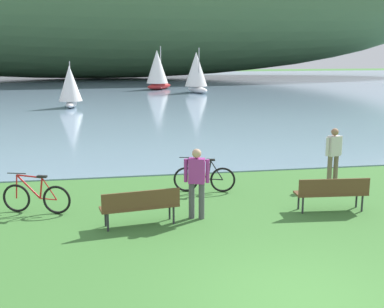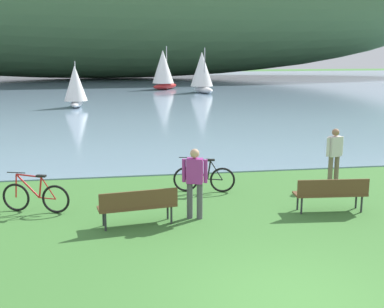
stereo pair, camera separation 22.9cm
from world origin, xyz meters
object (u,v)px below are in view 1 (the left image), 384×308
(sailboat_far_off, at_px, (196,72))
(park_bench_near_camera, at_px, (140,204))
(person_at_shoreline, at_px, (334,152))
(bicycle_beside_path, at_px, (36,197))
(sailboat_nearest_to_shore, at_px, (70,86))
(person_on_the_grass, at_px, (197,179))
(sailboat_mid_bay, at_px, (157,69))
(park_bench_further_along, at_px, (332,191))
(bicycle_leaning_near_bench, at_px, (204,178))

(sailboat_far_off, bearing_deg, park_bench_near_camera, -102.80)
(person_at_shoreline, bearing_deg, bicycle_beside_path, -171.83)
(sailboat_nearest_to_shore, bearing_deg, person_on_the_grass, -79.96)
(bicycle_beside_path, xyz_separation_m, sailboat_far_off, (10.59, 34.33, 1.63))
(park_bench_near_camera, distance_m, sailboat_mid_bay, 40.73)
(sailboat_far_off, bearing_deg, bicycle_beside_path, -107.14)
(person_on_the_grass, bearing_deg, park_bench_further_along, -1.37)
(bicycle_leaning_near_bench, bearing_deg, park_bench_near_camera, -128.71)
(park_bench_further_along, height_order, bicycle_beside_path, bicycle_beside_path)
(sailboat_nearest_to_shore, bearing_deg, park_bench_near_camera, -83.17)
(park_bench_near_camera, distance_m, person_on_the_grass, 1.47)
(bicycle_leaning_near_bench, bearing_deg, sailboat_far_off, 79.58)
(sailboat_mid_bay, bearing_deg, bicycle_leaning_near_bench, -94.37)
(sailboat_nearest_to_shore, height_order, sailboat_far_off, sailboat_far_off)
(park_bench_near_camera, height_order, park_bench_further_along, same)
(park_bench_near_camera, relative_size, person_at_shoreline, 1.08)
(park_bench_near_camera, xyz_separation_m, sailboat_mid_bay, (4.91, 40.40, 1.60))
(park_bench_near_camera, height_order, sailboat_mid_bay, sailboat_mid_bay)
(park_bench_further_along, bearing_deg, sailboat_nearest_to_shore, 107.52)
(sailboat_nearest_to_shore, bearing_deg, sailboat_mid_bay, 63.13)
(sailboat_mid_bay, bearing_deg, park_bench_near_camera, -96.93)
(park_bench_near_camera, relative_size, sailboat_nearest_to_shore, 0.57)
(sailboat_nearest_to_shore, bearing_deg, sailboat_far_off, 44.50)
(person_on_the_grass, height_order, sailboat_mid_bay, sailboat_mid_bay)
(park_bench_near_camera, relative_size, park_bench_further_along, 1.01)
(person_on_the_grass, relative_size, sailboat_far_off, 0.40)
(bicycle_beside_path, bearing_deg, park_bench_further_along, -9.34)
(park_bench_near_camera, bearing_deg, person_on_the_grass, 12.47)
(bicycle_leaning_near_bench, xyz_separation_m, person_at_shoreline, (3.98, 0.12, 0.58))
(person_at_shoreline, bearing_deg, sailboat_far_off, 86.32)
(bicycle_leaning_near_bench, height_order, person_at_shoreline, person_at_shoreline)
(bicycle_beside_path, xyz_separation_m, sailboat_nearest_to_shore, (-0.51, 23.42, 1.16))
(park_bench_near_camera, relative_size, bicycle_beside_path, 1.09)
(person_on_the_grass, relative_size, sailboat_nearest_to_shore, 0.53)
(park_bench_near_camera, xyz_separation_m, bicycle_leaning_near_bench, (2.01, 2.51, -0.12))
(person_at_shoreline, distance_m, sailboat_nearest_to_shore, 23.96)
(park_bench_near_camera, bearing_deg, sailboat_nearest_to_shore, 96.83)
(person_at_shoreline, bearing_deg, sailboat_mid_bay, 91.65)
(sailboat_nearest_to_shore, bearing_deg, park_bench_further_along, -72.48)
(park_bench_further_along, distance_m, sailboat_nearest_to_shore, 25.84)
(park_bench_further_along, height_order, bicycle_leaning_near_bench, bicycle_leaning_near_bench)
(park_bench_near_camera, distance_m, person_at_shoreline, 6.56)
(park_bench_near_camera, height_order, bicycle_leaning_near_bench, bicycle_leaning_near_bench)
(bicycle_leaning_near_bench, bearing_deg, person_at_shoreline, 1.74)
(sailboat_nearest_to_shore, height_order, sailboat_mid_bay, sailboat_mid_bay)
(park_bench_further_along, distance_m, sailboat_far_off, 35.71)
(person_at_shoreline, relative_size, person_on_the_grass, 1.00)
(park_bench_further_along, bearing_deg, person_on_the_grass, 178.63)
(bicycle_beside_path, height_order, sailboat_mid_bay, sailboat_mid_bay)
(park_bench_further_along, distance_m, sailboat_mid_bay, 40.21)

